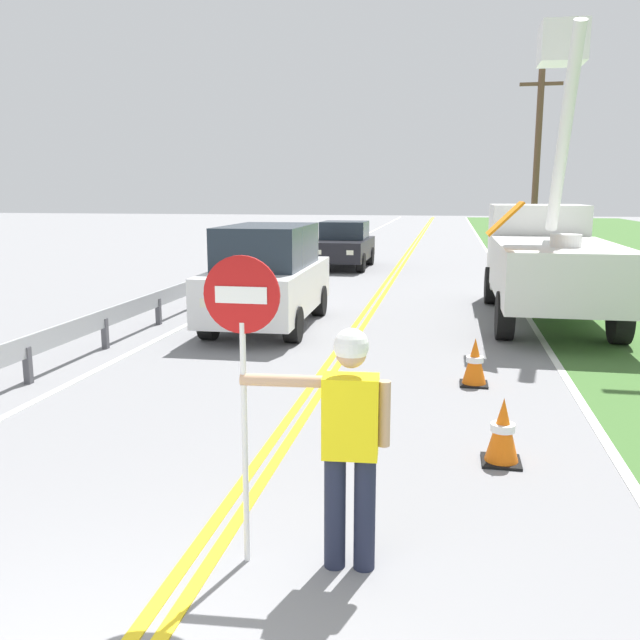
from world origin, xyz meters
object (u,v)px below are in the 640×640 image
oncoming_sedan_second (344,245)px  utility_pole_mid (537,160)px  flagger_worker (349,434)px  traffic_cone_mid (475,363)px  utility_bucket_truck (546,253)px  stop_sign_paddle (243,342)px  oncoming_suv_nearest (268,276)px  traffic_cone_lead (503,432)px

oncoming_sedan_second → utility_pole_mid: size_ratio=0.52×
flagger_worker → traffic_cone_mid: flagger_worker is taller
utility_bucket_truck → stop_sign_paddle: bearing=-107.9°
oncoming_suv_nearest → traffic_cone_lead: size_ratio=6.63×
flagger_worker → utility_pole_mid: utility_pole_mid is taller
oncoming_sedan_second → utility_pole_mid: (7.48, 6.88, 3.31)m
utility_pole_mid → flagger_worker: bearing=-99.2°
traffic_cone_mid → flagger_worker: bearing=-102.0°
flagger_worker → oncoming_sedan_second: (-3.14, 20.10, -0.21)m
traffic_cone_lead → traffic_cone_mid: 2.90m
utility_bucket_truck → oncoming_sedan_second: (-5.92, 9.16, -0.60)m
flagger_worker → stop_sign_paddle: (-0.77, -0.05, 0.66)m
utility_pole_mid → oncoming_suv_nearest: bearing=-112.0°
oncoming_sedan_second → traffic_cone_mid: bearing=-74.2°
stop_sign_paddle → oncoming_suv_nearest: stop_sign_paddle is taller
flagger_worker → utility_bucket_truck: 11.30m
traffic_cone_lead → utility_pole_mid: bearing=82.9°
utility_pole_mid → traffic_cone_mid: (-3.25, -21.84, -3.81)m
utility_pole_mid → traffic_cone_lead: size_ratio=11.33×
flagger_worker → utility_bucket_truck: bearing=75.7°
utility_pole_mid → utility_bucket_truck: bearing=-95.5°
traffic_cone_mid → utility_pole_mid: bearing=81.5°
utility_pole_mid → traffic_cone_mid: bearing=-98.5°
oncoming_suv_nearest → traffic_cone_lead: 7.86m
oncoming_sedan_second → traffic_cone_lead: 18.39m
traffic_cone_lead → flagger_worker: bearing=-119.5°
utility_pole_mid → traffic_cone_mid: utility_pole_mid is taller
stop_sign_paddle → traffic_cone_mid: stop_sign_paddle is taller
utility_bucket_truck → traffic_cone_lead: 8.89m
traffic_cone_lead → traffic_cone_mid: bearing=93.6°
utility_bucket_truck → traffic_cone_lead: bearing=-99.9°
oncoming_sedan_second → stop_sign_paddle: bearing=-83.3°
oncoming_suv_nearest → oncoming_sedan_second: bearing=90.8°
oncoming_sedan_second → utility_pole_mid: utility_pole_mid is taller
flagger_worker → stop_sign_paddle: stop_sign_paddle is taller
utility_bucket_truck → oncoming_sedan_second: size_ratio=1.65×
oncoming_sedan_second → traffic_cone_mid: 15.56m
traffic_cone_mid → stop_sign_paddle: bearing=-109.7°
stop_sign_paddle → traffic_cone_mid: 5.69m
utility_pole_mid → traffic_cone_mid: 22.41m
flagger_worker → utility_bucket_truck: (2.79, 10.94, 0.39)m
oncoming_suv_nearest → traffic_cone_mid: size_ratio=6.63×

